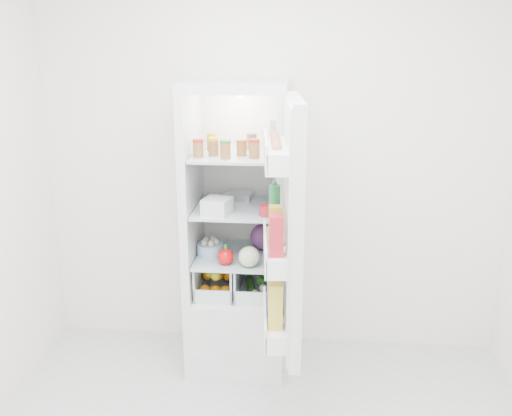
# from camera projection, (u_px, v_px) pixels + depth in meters

# --- Properties ---
(room_walls) EXTENTS (3.02, 3.02, 2.61)m
(room_walls) POSITION_uv_depth(u_px,v_px,m) (249.00, 163.00, 2.15)
(room_walls) COLOR white
(room_walls) RESTS_ON ground
(refrigerator) EXTENTS (0.60, 0.60, 1.80)m
(refrigerator) POSITION_uv_depth(u_px,v_px,m) (239.00, 263.00, 3.62)
(refrigerator) COLOR silver
(refrigerator) RESTS_ON ground
(shelf_low) EXTENTS (0.49, 0.53, 0.01)m
(shelf_low) POSITION_uv_depth(u_px,v_px,m) (237.00, 255.00, 3.54)
(shelf_low) COLOR silver
(shelf_low) RESTS_ON refrigerator
(shelf_mid) EXTENTS (0.49, 0.53, 0.02)m
(shelf_mid) POSITION_uv_depth(u_px,v_px,m) (237.00, 208.00, 3.45)
(shelf_mid) COLOR silver
(shelf_mid) RESTS_ON refrigerator
(shelf_top) EXTENTS (0.49, 0.53, 0.02)m
(shelf_top) POSITION_uv_depth(u_px,v_px,m) (236.00, 154.00, 3.36)
(shelf_top) COLOR silver
(shelf_top) RESTS_ON refrigerator
(crisper_left) EXTENTS (0.23, 0.46, 0.22)m
(crisper_left) POSITION_uv_depth(u_px,v_px,m) (218.00, 274.00, 3.59)
(crisper_left) COLOR silver
(crisper_left) RESTS_ON refrigerator
(crisper_right) EXTENTS (0.23, 0.46, 0.22)m
(crisper_right) POSITION_uv_depth(u_px,v_px,m) (257.00, 275.00, 3.57)
(crisper_right) COLOR silver
(crisper_right) RESTS_ON refrigerator
(condiment_jars) EXTENTS (0.46, 0.34, 0.08)m
(condiment_jars) POSITION_uv_depth(u_px,v_px,m) (233.00, 148.00, 3.29)
(condiment_jars) COLOR #B21919
(condiment_jars) RESTS_ON shelf_top
(squeeze_bottle) EXTENTS (0.06, 0.06, 0.20)m
(squeeze_bottle) POSITION_uv_depth(u_px,v_px,m) (273.00, 136.00, 3.33)
(squeeze_bottle) COLOR silver
(squeeze_bottle) RESTS_ON shelf_top
(tub_white) EXTENTS (0.18, 0.18, 0.10)m
(tub_white) POSITION_uv_depth(u_px,v_px,m) (217.00, 206.00, 3.29)
(tub_white) COLOR silver
(tub_white) RESTS_ON shelf_mid
(tin_red) EXTENTS (0.10, 0.10, 0.06)m
(tin_red) POSITION_uv_depth(u_px,v_px,m) (267.00, 210.00, 3.28)
(tin_red) COLOR red
(tin_red) RESTS_ON shelf_mid
(foil_tray) EXTENTS (0.18, 0.15, 0.04)m
(foil_tray) POSITION_uv_depth(u_px,v_px,m) (238.00, 196.00, 3.61)
(foil_tray) COLOR silver
(foil_tray) RESTS_ON shelf_mid
(red_cabbage) EXTENTS (0.17, 0.17, 0.17)m
(red_cabbage) POSITION_uv_depth(u_px,v_px,m) (263.00, 237.00, 3.60)
(red_cabbage) COLOR #5D2057
(red_cabbage) RESTS_ON shelf_low
(bell_pepper) EXTENTS (0.10, 0.10, 0.10)m
(bell_pepper) POSITION_uv_depth(u_px,v_px,m) (226.00, 257.00, 3.37)
(bell_pepper) COLOR red
(bell_pepper) RESTS_ON shelf_low
(mushroom_bowl) EXTENTS (0.19, 0.19, 0.07)m
(mushroom_bowl) POSITION_uv_depth(u_px,v_px,m) (210.00, 249.00, 3.52)
(mushroom_bowl) COLOR #98C3E4
(mushroom_bowl) RESTS_ON shelf_low
(salad_bag) EXTENTS (0.12, 0.12, 0.12)m
(salad_bag) POSITION_uv_depth(u_px,v_px,m) (249.00, 257.00, 3.34)
(salad_bag) COLOR beige
(salad_bag) RESTS_ON shelf_low
(citrus_pile) EXTENTS (0.20, 0.31, 0.16)m
(citrus_pile) POSITION_uv_depth(u_px,v_px,m) (217.00, 279.00, 3.57)
(citrus_pile) COLOR orange
(citrus_pile) RESTS_ON refrigerator
(veg_pile) EXTENTS (0.16, 0.30, 0.10)m
(veg_pile) POSITION_uv_depth(u_px,v_px,m) (258.00, 282.00, 3.58)
(veg_pile) COLOR #1B4D19
(veg_pile) RESTS_ON refrigerator
(fridge_door) EXTENTS (0.22, 0.60, 1.30)m
(fridge_door) POSITION_uv_depth(u_px,v_px,m) (287.00, 234.00, 2.87)
(fridge_door) COLOR silver
(fridge_door) RESTS_ON refrigerator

